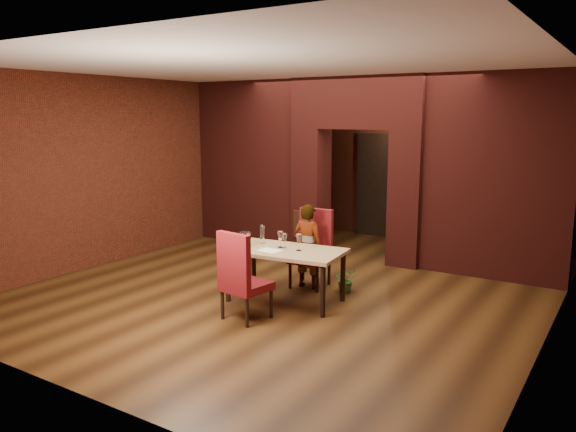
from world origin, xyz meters
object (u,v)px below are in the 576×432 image
Objects in this scene: wine_glass_c at (299,242)px; wine_glass_b at (285,241)px; wine_glass_a at (280,240)px; wine_bucket at (245,239)px; person_seated at (308,246)px; chair_near at (246,275)px; chair_far at (310,249)px; dining_table at (285,275)px; water_bottle at (262,234)px; potted_plant at (346,279)px.

wine_glass_b is at bearing 173.88° from wine_glass_c.
wine_glass_a is 0.50m from wine_bucket.
person_seated is at bearing 85.30° from wine_glass_a.
person_seated reaches higher than chair_near.
chair_far is 0.82m from wine_glass_c.
water_bottle is (-0.47, 0.13, 0.51)m from dining_table.
wine_bucket is at bearing -43.57° from chair_near.
water_bottle is (-0.42, 0.07, 0.04)m from wine_glass_b.
chair_far reaches higher than water_bottle.
wine_glass_c is at bearing -96.79° from chair_near.
chair_far is 5.15× the size of wine_glass_a.
wine_glass_c is 0.82× the size of water_bottle.
wine_glass_b is 0.43m from water_bottle.
person_seated is at bearing -169.78° from potted_plant.
dining_table is at bearing -50.24° from wine_glass_b.
chair_near is at bearing -94.90° from chair_far.
dining_table is 0.86m from chair_near.
wine_glass_b is (0.00, -0.70, 0.26)m from chair_far.
person_seated is at bearing 110.49° from wine_glass_c.
water_bottle is (0.08, 0.31, 0.03)m from wine_bucket.
wine_glass_c is (0.19, 0.04, 0.48)m from dining_table.
potted_plant is at bearing 49.98° from wine_glass_a.
wine_glass_b is 0.88× the size of wine_glass_c.
wine_glass_a is at bearing 27.68° from wine_bucket.
potted_plant is (0.57, 1.65, -0.38)m from chair_near.
water_bottle is (-0.67, 0.09, 0.02)m from wine_glass_c.
wine_glass_a is at bearing -100.12° from chair_far.
chair_far reaches higher than dining_table.
wine_glass_a is at bearing 176.64° from wine_glass_c.
water_bottle reaches higher than wine_glass_a.
potted_plant is at bearing 34.56° from water_bottle.
wine_bucket is (-0.56, -0.18, 0.47)m from dining_table.
dining_table is 0.75m from wine_bucket.
dining_table reaches higher than potted_plant.
wine_bucket is at bearing -168.67° from dining_table.
chair_near is (-0.05, -0.83, 0.20)m from dining_table.
person_seated reaches higher than potted_plant.
chair_far is at bearing -98.47° from person_seated.
wine_glass_a is 0.81× the size of water_bottle.
wine_glass_c reaches higher than dining_table.
wine_glass_a is 0.37m from water_bottle.
water_bottle is at bearing 171.00° from wine_glass_b.
wine_bucket is (-0.50, -0.89, 0.21)m from person_seated.
water_bottle reaches higher than potted_plant.
wine_bucket is 0.32m from water_bottle.
chair_far is 0.75m from wine_glass_b.
chair_far is 5.83× the size of wine_glass_b.
person_seated is 3.38× the size of potted_plant.
dining_table is at bearing -15.17° from water_bottle.
chair_far reaches higher than wine_glass_c.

